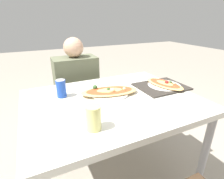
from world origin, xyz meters
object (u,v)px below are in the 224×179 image
object	(u,v)px
chair_far_seated	(75,96)
person_seated	(77,85)
pizza_main	(109,92)
dining_table	(113,109)
soda_can	(61,88)
drink_glass	(93,118)
pizza_second	(164,84)

from	to	relation	value
chair_far_seated	person_seated	distance (m)	0.21
person_seated	pizza_main	bearing A→B (deg)	99.57
dining_table	soda_can	xyz separation A→B (m)	(-0.30, 0.19, 0.14)
drink_glass	pizza_second	world-z (taller)	drink_glass
dining_table	pizza_main	distance (m)	0.13
person_seated	pizza_second	bearing A→B (deg)	131.64
person_seated	pizza_main	distance (m)	0.60
pizza_second	dining_table	bearing A→B (deg)	-176.19
pizza_main	soda_can	xyz separation A→B (m)	(-0.32, 0.10, 0.04)
soda_can	dining_table	bearing A→B (deg)	-31.64
pizza_main	drink_glass	bearing A→B (deg)	-124.87
dining_table	soda_can	distance (m)	0.38
drink_glass	chair_far_seated	bearing A→B (deg)	81.80
soda_can	drink_glass	size ratio (longest dim) A/B	0.98
dining_table	chair_far_seated	size ratio (longest dim) A/B	1.37
dining_table	drink_glass	xyz separation A→B (m)	(-0.23, -0.27, 0.14)
person_seated	drink_glass	xyz separation A→B (m)	(-0.15, -0.93, 0.17)
chair_far_seated	pizza_second	xyz separation A→B (m)	(0.56, -0.74, 0.30)
pizza_main	dining_table	bearing A→B (deg)	-99.60
chair_far_seated	pizza_second	distance (m)	0.98
person_seated	dining_table	bearing A→B (deg)	97.18
dining_table	drink_glass	world-z (taller)	drink_glass
soda_can	pizza_main	bearing A→B (deg)	-18.06
pizza_second	soda_can	bearing A→B (deg)	168.71
chair_far_seated	pizza_second	size ratio (longest dim) A/B	2.34
chair_far_seated	soda_can	xyz separation A→B (m)	(-0.22, -0.58, 0.35)
person_seated	pizza_main	xyz separation A→B (m)	(0.10, -0.58, 0.13)
dining_table	pizza_main	world-z (taller)	pizza_main
person_seated	soda_can	xyz separation A→B (m)	(-0.22, -0.47, 0.17)
dining_table	drink_glass	distance (m)	0.38
person_seated	chair_far_seated	bearing A→B (deg)	-90.00
chair_far_seated	pizza_main	size ratio (longest dim) A/B	1.90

